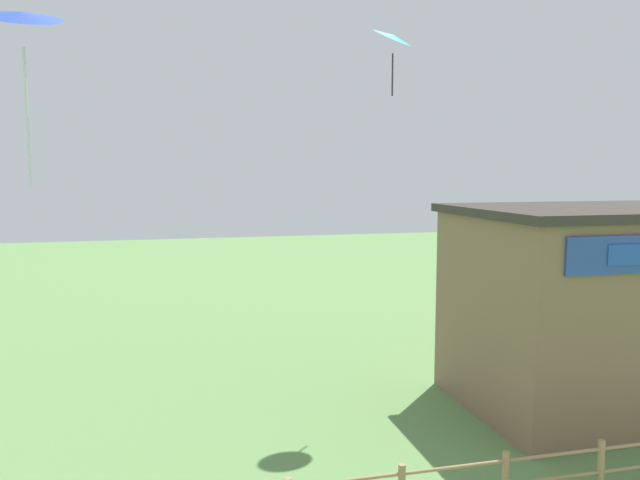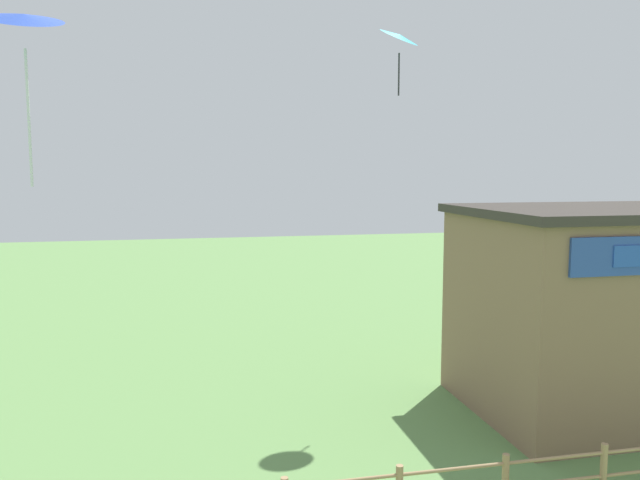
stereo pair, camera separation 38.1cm
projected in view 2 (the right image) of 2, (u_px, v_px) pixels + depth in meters
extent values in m
cylinder|color=#9E7F56|center=(603.00, 473.00, 12.63)|extent=(0.14, 0.14, 1.24)
cube|color=#84664C|center=(623.00, 312.00, 17.61)|extent=(8.56, 5.43, 5.48)
cube|color=#38332D|center=(628.00, 211.00, 17.29)|extent=(8.86, 5.73, 0.24)
cone|color=blue|center=(24.00, 17.00, 11.05)|extent=(1.56, 1.52, 0.58)
cylinder|color=silver|center=(29.00, 118.00, 11.25)|extent=(0.05, 0.05, 2.46)
cone|color=#2DB2C6|center=(399.00, 36.00, 18.37)|extent=(1.67, 1.65, 0.65)
cylinder|color=#2D2D33|center=(399.00, 74.00, 18.50)|extent=(0.05, 0.05, 1.24)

